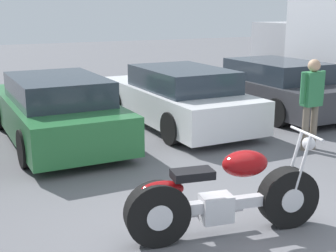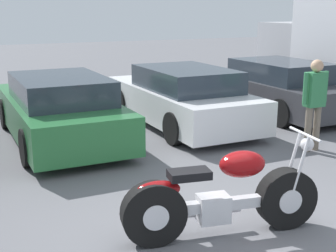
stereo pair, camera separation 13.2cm
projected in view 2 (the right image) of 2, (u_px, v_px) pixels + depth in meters
The scene contains 6 objects.
ground_plane at pixel (238, 232), 5.24m from camera, with size 60.00×60.00×0.00m, color slate.
motorcycle at pixel (221, 198), 5.07m from camera, with size 2.24×0.81×1.10m.
parked_car_green at pixel (59, 109), 8.76m from camera, with size 1.81×4.36×1.25m.
parked_car_white at pixel (181, 97), 9.93m from camera, with size 1.81×4.36×1.25m.
parked_car_dark_grey at pixel (275, 87), 11.19m from camera, with size 1.81×4.36×1.25m.
person_standing at pixel (315, 98), 8.03m from camera, with size 0.52×0.21×1.60m.
Camera 2 is at (-2.77, -3.98, 2.44)m, focal length 50.00 mm.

